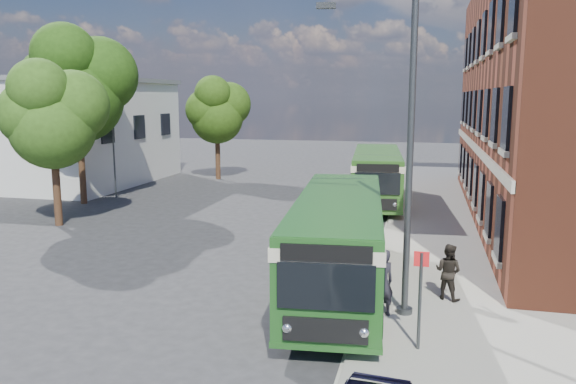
# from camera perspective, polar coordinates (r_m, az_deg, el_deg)

# --- Properties ---
(ground) EXTENTS (120.00, 120.00, 0.00)m
(ground) POSITION_cam_1_polar(r_m,az_deg,el_deg) (18.91, -4.20, -8.99)
(ground) COLOR #28282B
(ground) RESTS_ON ground
(pavement) EXTENTS (6.00, 48.00, 0.15)m
(pavement) POSITION_cam_1_polar(r_m,az_deg,el_deg) (25.77, 16.56, -4.13)
(pavement) COLOR #99978B
(pavement) RESTS_ON ground
(kerb_line) EXTENTS (0.12, 48.00, 0.01)m
(kerb_line) POSITION_cam_1_polar(r_m,az_deg,el_deg) (25.80, 9.76, -4.01)
(kerb_line) COLOR beige
(kerb_line) RESTS_ON ground
(white_building) EXTENTS (9.40, 13.40, 7.30)m
(white_building) POSITION_cam_1_polar(r_m,az_deg,el_deg) (42.29, -20.29, 5.83)
(white_building) COLOR silver
(white_building) RESTS_ON ground
(flagpole) EXTENTS (0.95, 0.10, 9.00)m
(flagpole) POSITION_cam_1_polar(r_m,az_deg,el_deg) (35.04, -17.39, 7.42)
(flagpole) COLOR #35383A
(flagpole) RESTS_ON ground
(street_lamp) EXTENTS (2.96, 2.38, 9.00)m
(street_lamp) POSITION_cam_1_polar(r_m,az_deg,el_deg) (15.10, 10.94, 4.75)
(street_lamp) COLOR #35383A
(street_lamp) RESTS_ON ground
(bus_stop_sign) EXTENTS (0.35, 0.08, 2.52)m
(bus_stop_sign) POSITION_cam_1_polar(r_m,az_deg,el_deg) (13.61, 13.27, -10.05)
(bus_stop_sign) COLOR #35383A
(bus_stop_sign) RESTS_ON ground
(bus_front) EXTENTS (3.55, 10.67, 3.02)m
(bus_front) POSITION_cam_1_polar(r_m,az_deg,el_deg) (17.40, 5.16, -4.37)
(bus_front) COLOR #1D4D1B
(bus_front) RESTS_ON ground
(bus_rear) EXTENTS (3.44, 10.37, 3.02)m
(bus_rear) POSITION_cam_1_polar(r_m,az_deg,el_deg) (32.09, 9.01, 2.00)
(bus_rear) COLOR #2A5A1D
(bus_rear) RESTS_ON ground
(pedestrian_a) EXTENTS (0.82, 0.76, 1.87)m
(pedestrian_a) POSITION_cam_1_polar(r_m,az_deg,el_deg) (15.53, 9.55, -9.07)
(pedestrian_a) COLOR black
(pedestrian_a) RESTS_ON pavement
(pedestrian_b) EXTENTS (1.01, 0.93, 1.67)m
(pedestrian_b) POSITION_cam_1_polar(r_m,az_deg,el_deg) (17.24, 15.96, -7.78)
(pedestrian_b) COLOR black
(pedestrian_b) RESTS_ON pavement
(tree_left) EXTENTS (4.58, 4.36, 7.74)m
(tree_left) POSITION_cam_1_polar(r_m,az_deg,el_deg) (28.18, -22.86, 7.30)
(tree_left) COLOR #331F12
(tree_left) RESTS_ON ground
(tree_mid) EXTENTS (5.89, 5.60, 9.95)m
(tree_mid) POSITION_cam_1_polar(r_m,az_deg,el_deg) (33.59, -20.62, 10.27)
(tree_mid) COLOR #331F12
(tree_mid) RESTS_ON ground
(tree_right) EXTENTS (4.47, 4.25, 7.55)m
(tree_right) POSITION_cam_1_polar(r_m,az_deg,el_deg) (41.54, -7.19, 8.31)
(tree_right) COLOR #331F12
(tree_right) RESTS_ON ground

